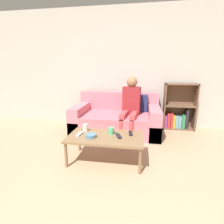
{
  "coord_description": "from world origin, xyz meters",
  "views": [
    {
      "loc": [
        0.34,
        -1.2,
        1.29
      ],
      "look_at": [
        -0.13,
        1.64,
        0.58
      ],
      "focal_mm": 28.0,
      "sensor_mm": 36.0,
      "label": 1
    }
  ],
  "objects_px": {
    "person_adult": "(131,103)",
    "tv_remote_1": "(119,136)",
    "couch": "(117,119)",
    "tv_remote_0": "(79,134)",
    "coffee_table": "(106,138)",
    "bookshelf": "(178,111)",
    "tv_remote_2": "(131,133)",
    "cup_far": "(85,128)",
    "snack_bowl": "(91,136)",
    "cup_near": "(111,131)"
  },
  "relations": [
    {
      "from": "cup_near",
      "to": "tv_remote_2",
      "type": "relative_size",
      "value": 0.56
    },
    {
      "from": "tv_remote_1",
      "to": "cup_near",
      "type": "bearing_deg",
      "value": 122.4
    },
    {
      "from": "bookshelf",
      "to": "coffee_table",
      "type": "relative_size",
      "value": 0.94
    },
    {
      "from": "couch",
      "to": "snack_bowl",
      "type": "distance_m",
      "value": 1.34
    },
    {
      "from": "couch",
      "to": "tv_remote_2",
      "type": "xyz_separation_m",
      "value": [
        0.35,
        -1.1,
        0.13
      ]
    },
    {
      "from": "bookshelf",
      "to": "tv_remote_2",
      "type": "bearing_deg",
      "value": -121.61
    },
    {
      "from": "cup_far",
      "to": "tv_remote_0",
      "type": "relative_size",
      "value": 0.63
    },
    {
      "from": "cup_near",
      "to": "tv_remote_1",
      "type": "height_order",
      "value": "cup_near"
    },
    {
      "from": "couch",
      "to": "tv_remote_0",
      "type": "distance_m",
      "value": 1.32
    },
    {
      "from": "cup_far",
      "to": "snack_bowl",
      "type": "height_order",
      "value": "cup_far"
    },
    {
      "from": "person_adult",
      "to": "tv_remote_1",
      "type": "bearing_deg",
      "value": -88.45
    },
    {
      "from": "tv_remote_1",
      "to": "couch",
      "type": "bearing_deg",
      "value": 76.53
    },
    {
      "from": "coffee_table",
      "to": "tv_remote_2",
      "type": "height_order",
      "value": "tv_remote_2"
    },
    {
      "from": "person_adult",
      "to": "snack_bowl",
      "type": "xyz_separation_m",
      "value": [
        -0.46,
        -1.23,
        -0.25
      ]
    },
    {
      "from": "couch",
      "to": "tv_remote_2",
      "type": "height_order",
      "value": "couch"
    },
    {
      "from": "tv_remote_2",
      "to": "cup_near",
      "type": "bearing_deg",
      "value": -176.53
    },
    {
      "from": "couch",
      "to": "snack_bowl",
      "type": "bearing_deg",
      "value": -97.73
    },
    {
      "from": "tv_remote_2",
      "to": "snack_bowl",
      "type": "xyz_separation_m",
      "value": [
        -0.53,
        -0.22,
        0.01
      ]
    },
    {
      "from": "cup_near",
      "to": "snack_bowl",
      "type": "distance_m",
      "value": 0.31
    },
    {
      "from": "coffee_table",
      "to": "tv_remote_1",
      "type": "height_order",
      "value": "tv_remote_1"
    },
    {
      "from": "tv_remote_0",
      "to": "tv_remote_2",
      "type": "relative_size",
      "value": 0.99
    },
    {
      "from": "couch",
      "to": "cup_far",
      "type": "bearing_deg",
      "value": -106.65
    },
    {
      "from": "couch",
      "to": "bookshelf",
      "type": "distance_m",
      "value": 1.36
    },
    {
      "from": "cup_far",
      "to": "snack_bowl",
      "type": "xyz_separation_m",
      "value": [
        0.15,
        -0.23,
        -0.03
      ]
    },
    {
      "from": "cup_far",
      "to": "tv_remote_0",
      "type": "height_order",
      "value": "cup_far"
    },
    {
      "from": "tv_remote_0",
      "to": "snack_bowl",
      "type": "distance_m",
      "value": 0.2
    },
    {
      "from": "person_adult",
      "to": "tv_remote_0",
      "type": "relative_size",
      "value": 6.66
    },
    {
      "from": "couch",
      "to": "snack_bowl",
      "type": "xyz_separation_m",
      "value": [
        -0.18,
        -1.32,
        0.14
      ]
    },
    {
      "from": "tv_remote_1",
      "to": "snack_bowl",
      "type": "xyz_separation_m",
      "value": [
        -0.37,
        -0.09,
        0.01
      ]
    },
    {
      "from": "tv_remote_1",
      "to": "person_adult",
      "type": "bearing_deg",
      "value": 63.03
    },
    {
      "from": "tv_remote_0",
      "to": "bookshelf",
      "type": "bearing_deg",
      "value": 48.1
    },
    {
      "from": "snack_bowl",
      "to": "tv_remote_1",
      "type": "bearing_deg",
      "value": 13.03
    },
    {
      "from": "cup_far",
      "to": "cup_near",
      "type": "bearing_deg",
      "value": -8.0
    },
    {
      "from": "couch",
      "to": "cup_near",
      "type": "bearing_deg",
      "value": -86.35
    },
    {
      "from": "bookshelf",
      "to": "tv_remote_0",
      "type": "relative_size",
      "value": 5.77
    },
    {
      "from": "person_adult",
      "to": "tv_remote_1",
      "type": "distance_m",
      "value": 1.17
    },
    {
      "from": "snack_bowl",
      "to": "person_adult",
      "type": "bearing_deg",
      "value": 69.27
    },
    {
      "from": "couch",
      "to": "cup_far",
      "type": "height_order",
      "value": "couch"
    },
    {
      "from": "coffee_table",
      "to": "snack_bowl",
      "type": "bearing_deg",
      "value": -157.32
    },
    {
      "from": "cup_far",
      "to": "tv_remote_2",
      "type": "bearing_deg",
      "value": -0.63
    },
    {
      "from": "tv_remote_2",
      "to": "couch",
      "type": "bearing_deg",
      "value": 101.03
    },
    {
      "from": "coffee_table",
      "to": "cup_near",
      "type": "xyz_separation_m",
      "value": [
        0.06,
        0.09,
        0.08
      ]
    },
    {
      "from": "person_adult",
      "to": "tv_remote_1",
      "type": "xyz_separation_m",
      "value": [
        -0.09,
        -1.14,
        -0.26
      ]
    },
    {
      "from": "bookshelf",
      "to": "tv_remote_1",
      "type": "xyz_separation_m",
      "value": [
        -1.1,
        -1.66,
        0.01
      ]
    },
    {
      "from": "couch",
      "to": "coffee_table",
      "type": "relative_size",
      "value": 1.65
    },
    {
      "from": "person_adult",
      "to": "cup_near",
      "type": "xyz_separation_m",
      "value": [
        -0.21,
        -1.06,
        -0.22
      ]
    },
    {
      "from": "tv_remote_2",
      "to": "snack_bowl",
      "type": "distance_m",
      "value": 0.57
    },
    {
      "from": "bookshelf",
      "to": "tv_remote_2",
      "type": "xyz_separation_m",
      "value": [
        -0.94,
        -1.53,
        0.01
      ]
    },
    {
      "from": "bookshelf",
      "to": "cup_far",
      "type": "height_order",
      "value": "bookshelf"
    },
    {
      "from": "couch",
      "to": "cup_near",
      "type": "distance_m",
      "value": 1.17
    }
  ]
}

